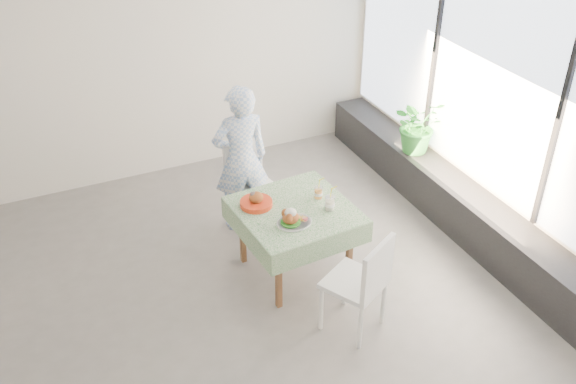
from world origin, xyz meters
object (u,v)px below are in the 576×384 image
potted_plant (418,125)px  chair_far (254,203)px  main_dish (292,219)px  juice_cup_orange (318,193)px  diner (241,159)px  cafe_table (295,233)px  chair_near (355,300)px

potted_plant → chair_far: bearing=179.2°
main_dish → juice_cup_orange: size_ratio=1.35×
diner → main_dish: 1.17m
chair_far → juice_cup_orange: 1.00m
main_dish → juice_cup_orange: 0.50m
juice_cup_orange → potted_plant: bearing=24.7°
juice_cup_orange → cafe_table: bearing=-164.9°
chair_far → chair_near: size_ratio=0.99×
potted_plant → main_dish: bearing=-153.0°
cafe_table → diner: size_ratio=0.68×
diner → chair_far: bearing=138.7°
chair_near → potted_plant: potted_plant is taller
main_dish → juice_cup_orange: bearing=35.3°
juice_cup_orange → potted_plant: size_ratio=0.38×
juice_cup_orange → chair_far: bearing=114.1°
cafe_table → juice_cup_orange: bearing=15.1°
chair_far → juice_cup_orange: size_ratio=3.97×
chair_near → main_dish: bearing=111.3°
chair_far → diner: diner is taller
diner → main_dish: diner is taller
chair_near → diner: bearing=99.5°
diner → potted_plant: diner is taller
chair_near → potted_plant: 2.57m
diner → main_dish: size_ratio=4.97×
main_dish → chair_far: bearing=87.2°
cafe_table → diner: (-0.17, 0.96, 0.36)m
chair_near → main_dish: (-0.27, 0.70, 0.50)m
juice_cup_orange → potted_plant: 1.83m
chair_near → potted_plant: size_ratio=1.50×
cafe_table → main_dish: size_ratio=3.38×
cafe_table → juice_cup_orange: 0.45m
cafe_table → diner: bearing=100.0°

